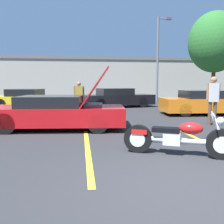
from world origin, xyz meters
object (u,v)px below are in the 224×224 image
object	(u,v)px
light_pole	(159,55)
motorcycle	(178,138)
parked_car_mid_left_row	(28,99)
parked_car_mid_right_row	(117,98)
parked_car_right_row	(205,103)
tree_background	(215,42)
show_car_hood_open	(57,112)
spectator_near_motorcycle	(213,96)
spectator_by_show_car	(79,95)

from	to	relation	value
light_pole	motorcycle	distance (m)	16.80
parked_car_mid_left_row	parked_car_mid_right_row	size ratio (longest dim) A/B	0.88
parked_car_right_row	parked_car_mid_right_row	distance (m)	5.83
tree_background	light_pole	bearing A→B (deg)	174.09
tree_background	show_car_hood_open	xyz separation A→B (m)	(-12.12, -11.74, -4.44)
light_pole	parked_car_mid_right_row	world-z (taller)	light_pole
spectator_near_motorcycle	spectator_by_show_car	distance (m)	6.10
motorcycle	parked_car_mid_left_row	world-z (taller)	parked_car_mid_left_row
parked_car_mid_left_row	parked_car_mid_right_row	xyz separation A→B (m)	(5.59, 0.40, 0.01)
parked_car_right_row	spectator_by_show_car	bearing A→B (deg)	178.17
motorcycle	spectator_near_motorcycle	xyz separation A→B (m)	(2.80, 3.64, 0.70)
tree_background	show_car_hood_open	world-z (taller)	tree_background
spectator_near_motorcycle	spectator_by_show_car	world-z (taller)	spectator_near_motorcycle
tree_background	motorcycle	bearing A→B (deg)	-121.20
tree_background	parked_car_mid_left_row	size ratio (longest dim) A/B	1.72
light_pole	parked_car_right_row	size ratio (longest dim) A/B	1.61
show_car_hood_open	parked_car_right_row	world-z (taller)	show_car_hood_open
parked_car_mid_left_row	spectator_by_show_car	xyz separation A→B (m)	(3.15, -3.52, 0.39)
tree_background	parked_car_right_row	bearing A→B (deg)	-121.05
tree_background	spectator_near_motorcycle	bearing A→B (deg)	-119.02
tree_background	show_car_hood_open	size ratio (longest dim) A/B	1.61
parked_car_mid_left_row	spectator_near_motorcycle	distance (m)	10.78
motorcycle	tree_background	bearing A→B (deg)	83.46
light_pole	parked_car_mid_right_row	xyz separation A→B (m)	(-4.22, -4.64, -3.32)
tree_background	spectator_by_show_car	size ratio (longest dim) A/B	4.62
parked_car_mid_left_row	parked_car_right_row	bearing A→B (deg)	-11.47
show_car_hood_open	motorcycle	bearing A→B (deg)	-46.39
light_pole	tree_background	xyz separation A→B (m)	(4.73, -0.49, 1.10)
parked_car_mid_right_row	parked_car_mid_left_row	bearing A→B (deg)	169.68
parked_car_right_row	parked_car_mid_right_row	bearing A→B (deg)	133.41
tree_background	parked_car_right_row	xyz separation A→B (m)	(-5.16, -8.58, -4.43)
spectator_by_show_car	show_car_hood_open	bearing A→B (deg)	-101.06
motorcycle	parked_car_mid_right_row	bearing A→B (deg)	113.09
parked_car_mid_left_row	parked_car_mid_right_row	world-z (taller)	parked_car_mid_right_row
spectator_near_motorcycle	light_pole	bearing A→B (deg)	81.88
tree_background	spectator_by_show_car	xyz separation A→B (m)	(-11.41, -8.07, -4.04)
motorcycle	parked_car_mid_left_row	distance (m)	11.98
parked_car_mid_left_row	motorcycle	bearing A→B (deg)	-52.07
parked_car_mid_left_row	tree_background	bearing A→B (deg)	29.10
tree_background	spectator_near_motorcycle	world-z (taller)	tree_background
motorcycle	parked_car_mid_right_row	distance (m)	11.15
light_pole	parked_car_right_row	distance (m)	9.67
parked_car_right_row	show_car_hood_open	bearing A→B (deg)	-152.80
spectator_by_show_car	motorcycle	bearing A→B (deg)	-73.49
light_pole	spectator_by_show_car	size ratio (longest dim) A/B	4.32
show_car_hood_open	parked_car_mid_right_row	bearing A→B (deg)	72.22
motorcycle	show_car_hood_open	size ratio (longest dim) A/B	0.47
spectator_by_show_car	light_pole	bearing A→B (deg)	52.08
show_car_hood_open	spectator_by_show_car	world-z (taller)	show_car_hood_open
light_pole	motorcycle	size ratio (longest dim) A/B	3.20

